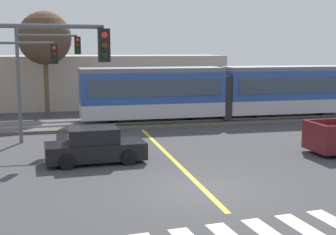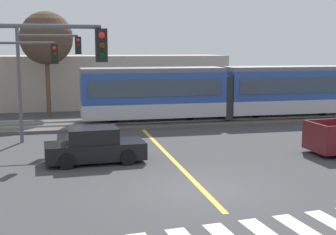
{
  "view_description": "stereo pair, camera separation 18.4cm",
  "coord_description": "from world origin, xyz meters",
  "views": [
    {
      "loc": [
        -4.79,
        -14.9,
        4.91
      ],
      "look_at": [
        0.2,
        6.37,
        1.6
      ],
      "focal_mm": 50.0,
      "sensor_mm": 36.0,
      "label": 1
    },
    {
      "loc": [
        -4.61,
        -14.95,
        4.91
      ],
      "look_at": [
        0.2,
        6.37,
        1.6
      ],
      "focal_mm": 50.0,
      "sensor_mm": 36.0,
      "label": 2
    }
  ],
  "objects": [
    {
      "name": "ground_plane",
      "position": [
        0.0,
        0.0,
        0.0
      ],
      "size": [
        200.0,
        200.0,
        0.0
      ],
      "primitive_type": "plane",
      "color": "#3D3D3F"
    },
    {
      "name": "track_bed",
      "position": [
        0.0,
        14.15,
        0.09
      ],
      "size": [
        120.0,
        4.0,
        0.18
      ],
      "primitive_type": "cube",
      "color": "#56514C",
      "rests_on": "ground"
    },
    {
      "name": "rail_near",
      "position": [
        0.0,
        13.43,
        0.23
      ],
      "size": [
        120.0,
        0.08,
        0.1
      ],
      "primitive_type": "cube",
      "color": "#939399",
      "rests_on": "track_bed"
    },
    {
      "name": "rail_far",
      "position": [
        0.0,
        14.87,
        0.23
      ],
      "size": [
        120.0,
        0.08,
        0.1
      ],
      "primitive_type": "cube",
      "color": "#939399",
      "rests_on": "track_bed"
    },
    {
      "name": "light_rail_tram",
      "position": [
        5.71,
        14.15,
        2.05
      ],
      "size": [
        18.5,
        2.64,
        3.43
      ],
      "color": "#B7BAC1",
      "rests_on": "track_bed"
    },
    {
      "name": "crosswalk_stripe_5",
      "position": [
        1.64,
        -4.22,
        0.0
      ],
      "size": [
        0.82,
        2.84,
        0.01
      ],
      "primitive_type": "cube",
      "rotation": [
        0.0,
        0.0,
        0.1
      ],
      "color": "silver",
      "rests_on": "ground"
    },
    {
      "name": "lane_centre_line",
      "position": [
        0.0,
        4.89,
        0.0
      ],
      "size": [
        0.2,
        14.53,
        0.01
      ],
      "primitive_type": "cube",
      "color": "gold",
      "rests_on": "ground"
    },
    {
      "name": "sedan_crossing",
      "position": [
        -3.36,
        4.81,
        0.7
      ],
      "size": [
        4.29,
        2.09,
        1.52
      ],
      "color": "black",
      "rests_on": "ground"
    },
    {
      "name": "traffic_light_far_left",
      "position": [
        -5.69,
        9.93,
        3.89
      ],
      "size": [
        3.25,
        0.38,
        5.97
      ],
      "color": "#515459",
      "rests_on": "ground"
    },
    {
      "name": "traffic_light_near_left",
      "position": [
        -5.77,
        -1.98,
        3.89
      ],
      "size": [
        3.75,
        0.38,
        5.85
      ],
      "color": "#515459",
      "rests_on": "ground"
    },
    {
      "name": "bare_tree_west",
      "position": [
        -5.62,
        19.15,
        5.49
      ],
      "size": [
        3.7,
        3.7,
        7.37
      ],
      "color": "brown",
      "rests_on": "ground"
    },
    {
      "name": "building_backdrop_far",
      "position": [
        -5.11,
        24.45,
        2.1
      ],
      "size": [
        27.66,
        6.0,
        4.2
      ],
      "primitive_type": "cube",
      "color": "tan",
      "rests_on": "ground"
    }
  ]
}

